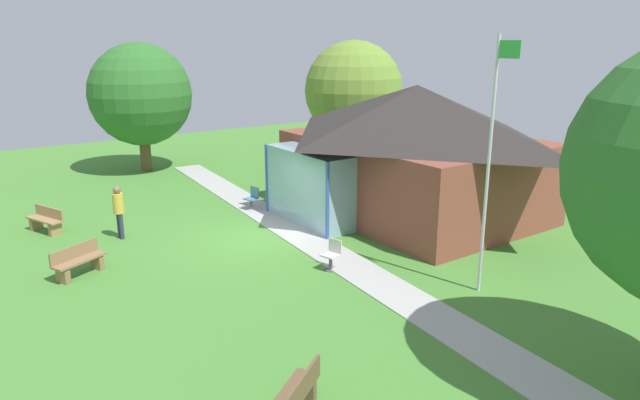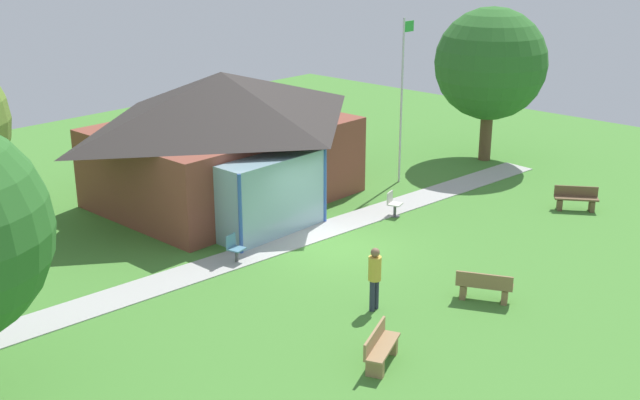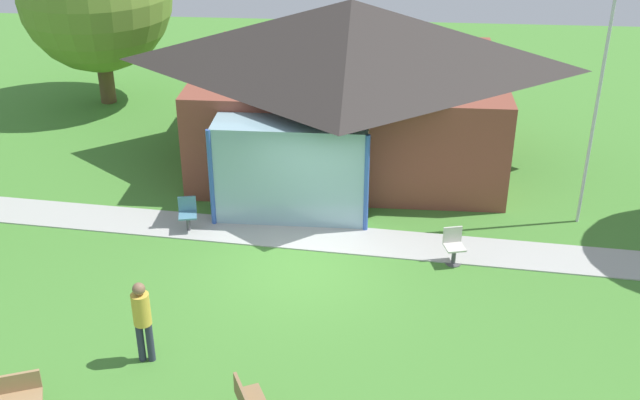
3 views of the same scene
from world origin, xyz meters
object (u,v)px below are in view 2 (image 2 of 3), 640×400
(bench_front_left, at_px, (380,348))
(tree_east_hedge, at_px, (491,64))
(bench_lawn_far_right, at_px, (576,199))
(visitor_strolling_lawn, at_px, (375,274))
(pavilion, at_px, (225,135))
(patio_chair_lawn_spare, at_px, (393,204))
(flagpole, at_px, (402,94))
(bench_front_center, at_px, (484,287))
(patio_chair_west, at_px, (235,249))

(bench_front_left, bearing_deg, tree_east_hedge, -177.51)
(bench_lawn_far_right, distance_m, visitor_strolling_lawn, 10.94)
(visitor_strolling_lawn, bearing_deg, bench_front_left, -141.57)
(pavilion, distance_m, patio_chair_lawn_spare, 6.52)
(visitor_strolling_lawn, distance_m, tree_east_hedge, 15.69)
(flagpole, relative_size, bench_front_center, 4.12)
(pavilion, height_order, bench_front_center, pavilion)
(bench_front_center, bearing_deg, flagpole, 113.73)
(bench_front_left, bearing_deg, pavilion, -136.77)
(pavilion, xyz_separation_m, bench_lawn_far_right, (7.61, -9.94, -2.04))
(bench_front_left, height_order, patio_chair_west, patio_chair_west)
(flagpole, xyz_separation_m, tree_east_hedge, (4.99, -0.78, 0.64))
(pavilion, height_order, flagpole, flagpole)
(bench_lawn_far_right, distance_m, tree_east_hedge, 7.73)
(patio_chair_lawn_spare, bearing_deg, tree_east_hedge, 175.17)
(bench_lawn_far_right, relative_size, visitor_strolling_lawn, 0.86)
(bench_front_center, relative_size, patio_chair_west, 1.79)
(pavilion, height_order, tree_east_hedge, tree_east_hedge)
(flagpole, bearing_deg, pavilion, 151.36)
(flagpole, height_order, bench_lawn_far_right, flagpole)
(patio_chair_lawn_spare, bearing_deg, flagpole, -160.71)
(patio_chair_west, bearing_deg, bench_lawn_far_right, 142.14)
(bench_front_center, bearing_deg, bench_front_left, -115.56)
(bench_front_center, xyz_separation_m, tree_east_hedge, (11.95, 7.35, 3.71))
(bench_lawn_far_right, bearing_deg, patio_chair_lawn_spare, 14.11)
(bench_lawn_far_right, bearing_deg, patio_chair_west, 30.69)
(visitor_strolling_lawn, bearing_deg, patio_chair_west, 90.83)
(pavilion, xyz_separation_m, tree_east_hedge, (11.05, -4.09, 1.67))
(bench_front_left, bearing_deg, visitor_strolling_lawn, -159.80)
(flagpole, xyz_separation_m, visitor_strolling_lawn, (-9.37, -6.30, -2.45))
(bench_lawn_far_right, height_order, tree_east_hedge, tree_east_hedge)
(patio_chair_lawn_spare, xyz_separation_m, patio_chair_west, (-6.43, 0.99, 0.00))
(bench_front_left, bearing_deg, patio_chair_lawn_spare, -165.65)
(pavilion, height_order, bench_front_left, pavilion)
(bench_lawn_far_right, relative_size, patio_chair_west, 1.73)
(visitor_strolling_lawn, bearing_deg, pavilion, 67.57)
(bench_front_center, relative_size, bench_front_left, 0.99)
(patio_chair_west, bearing_deg, visitor_strolling_lawn, 81.81)
(pavilion, relative_size, bench_lawn_far_right, 6.34)
(bench_front_center, distance_m, bench_front_left, 4.46)
(bench_front_left, xyz_separation_m, visitor_strolling_lawn, (2.06, 1.84, 0.62))
(flagpole, height_order, patio_chair_lawn_spare, flagpole)
(patio_chair_west, height_order, tree_east_hedge, tree_east_hedge)
(flagpole, distance_m, tree_east_hedge, 5.09)
(patio_chair_west, bearing_deg, bench_front_left, 63.81)
(bench_lawn_far_right, distance_m, patio_chair_lawn_spare, 6.54)
(bench_front_center, distance_m, patio_chair_west, 7.41)
(bench_lawn_far_right, xyz_separation_m, bench_front_left, (-12.97, -1.52, 0.00))
(tree_east_hedge, bearing_deg, patio_chair_west, -178.14)
(patio_chair_west, bearing_deg, flagpole, 174.94)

